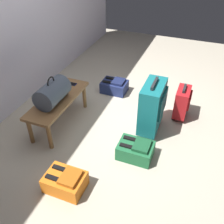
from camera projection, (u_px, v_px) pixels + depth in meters
The scene contains 9 objects.
ground_plane at pixel (128, 122), 3.33m from camera, with size 6.60×6.60×0.00m, color #B2A893.
bench at pixel (58, 102), 3.12m from camera, with size 1.00×0.36×0.38m.
duffel_bag_slate at pixel (53, 93), 2.95m from camera, with size 0.44×0.26×0.34m.
cell_phone at pixel (71, 84), 3.36m from camera, with size 0.07×0.14×0.01m.
suitcase_upright_teal at pixel (152, 106), 3.00m from camera, with size 0.46×0.25×0.69m.
suitcase_small_red at pixel (182, 102), 3.28m from camera, with size 0.32×0.19×0.46m.
backpack_orange at pixel (65, 181), 2.45m from camera, with size 0.28×0.38×0.21m.
backpack_green at pixel (136, 150), 2.79m from camera, with size 0.28×0.38×0.21m.
backpack_navy at pixel (115, 86), 3.88m from camera, with size 0.28×0.38×0.21m.
Camera 1 is at (-2.49, -0.75, 2.10)m, focal length 40.56 mm.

